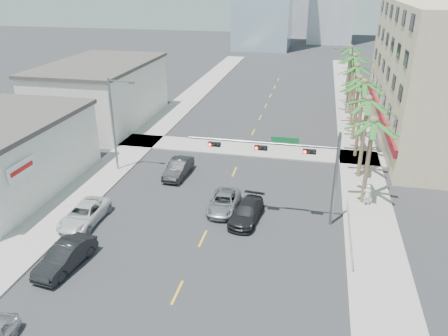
% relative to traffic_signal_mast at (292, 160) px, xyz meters
% --- Properties ---
extents(ground, '(260.00, 260.00, 0.00)m').
position_rel_traffic_signal_mast_xyz_m(ground, '(-5.78, -7.95, -5.06)').
color(ground, '#262628').
rests_on(ground, ground).
extents(sidewalk_right, '(4.00, 120.00, 0.15)m').
position_rel_traffic_signal_mast_xyz_m(sidewalk_right, '(6.22, 12.05, -4.99)').
color(sidewalk_right, gray).
rests_on(sidewalk_right, ground).
extents(sidewalk_left, '(4.00, 120.00, 0.15)m').
position_rel_traffic_signal_mast_xyz_m(sidewalk_left, '(-17.78, 12.05, -4.99)').
color(sidewalk_left, gray).
rests_on(sidewalk_left, ground).
extents(sidewalk_cross, '(80.00, 4.00, 0.15)m').
position_rel_traffic_signal_mast_xyz_m(sidewalk_cross, '(-5.78, 14.05, -4.99)').
color(sidewalk_cross, gray).
rests_on(sidewalk_cross, ground).
extents(building_left_near, '(10.00, 16.00, 6.00)m').
position_rel_traffic_signal_mast_xyz_m(building_left_near, '(-24.78, 0.05, -2.06)').
color(building_left_near, beige).
rests_on(building_left_near, ground).
extents(building_left_far, '(11.00, 18.00, 7.20)m').
position_rel_traffic_signal_mast_xyz_m(building_left_far, '(-25.28, 20.05, -1.46)').
color(building_left_far, beige).
rests_on(building_left_far, ground).
extents(traffic_signal_mast, '(11.12, 0.54, 7.20)m').
position_rel_traffic_signal_mast_xyz_m(traffic_signal_mast, '(0.00, 0.00, 0.00)').
color(traffic_signal_mast, slate).
rests_on(traffic_signal_mast, ground).
extents(palm_tree_0, '(4.80, 4.80, 7.80)m').
position_rel_traffic_signal_mast_xyz_m(palm_tree_0, '(5.82, 4.05, 2.02)').
color(palm_tree_0, brown).
rests_on(palm_tree_0, ground).
extents(palm_tree_1, '(4.80, 4.80, 8.16)m').
position_rel_traffic_signal_mast_xyz_m(palm_tree_1, '(5.82, 9.25, 2.37)').
color(palm_tree_1, brown).
rests_on(palm_tree_1, ground).
extents(palm_tree_2, '(4.80, 4.80, 8.52)m').
position_rel_traffic_signal_mast_xyz_m(palm_tree_2, '(5.82, 14.45, 2.72)').
color(palm_tree_2, brown).
rests_on(palm_tree_2, ground).
extents(palm_tree_3, '(4.80, 4.80, 7.80)m').
position_rel_traffic_signal_mast_xyz_m(palm_tree_3, '(5.82, 19.65, 2.02)').
color(palm_tree_3, brown).
rests_on(palm_tree_3, ground).
extents(palm_tree_4, '(4.80, 4.80, 8.16)m').
position_rel_traffic_signal_mast_xyz_m(palm_tree_4, '(5.82, 24.85, 2.37)').
color(palm_tree_4, brown).
rests_on(palm_tree_4, ground).
extents(palm_tree_5, '(4.80, 4.80, 8.52)m').
position_rel_traffic_signal_mast_xyz_m(palm_tree_5, '(5.82, 30.05, 2.72)').
color(palm_tree_5, brown).
rests_on(palm_tree_5, ground).
extents(palm_tree_6, '(4.80, 4.80, 7.80)m').
position_rel_traffic_signal_mast_xyz_m(palm_tree_6, '(5.82, 35.25, 2.02)').
color(palm_tree_6, brown).
rests_on(palm_tree_6, ground).
extents(palm_tree_7, '(4.80, 4.80, 8.16)m').
position_rel_traffic_signal_mast_xyz_m(palm_tree_7, '(5.82, 40.45, 2.37)').
color(palm_tree_7, brown).
rests_on(palm_tree_7, ground).
extents(streetlight_left, '(2.55, 0.25, 9.00)m').
position_rel_traffic_signal_mast_xyz_m(streetlight_left, '(-16.78, 6.05, -0.00)').
color(streetlight_left, slate).
rests_on(streetlight_left, ground).
extents(streetlight_right, '(2.55, 0.25, 9.00)m').
position_rel_traffic_signal_mast_xyz_m(streetlight_right, '(5.21, 30.05, -0.00)').
color(streetlight_right, slate).
rests_on(streetlight_right, ground).
extents(guardrail, '(0.08, 8.08, 1.00)m').
position_rel_traffic_signal_mast_xyz_m(guardrail, '(4.52, -1.95, -4.39)').
color(guardrail, silver).
rests_on(guardrail, ground).
extents(car_parked_mid, '(2.30, 4.98, 1.58)m').
position_rel_traffic_signal_mast_xyz_m(car_parked_mid, '(-13.58, -9.06, -4.27)').
color(car_parked_mid, black).
rests_on(car_parked_mid, ground).
extents(car_parked_far, '(2.41, 5.18, 1.44)m').
position_rel_traffic_signal_mast_xyz_m(car_parked_far, '(-15.18, -3.71, -4.34)').
color(car_parked_far, silver).
rests_on(car_parked_far, ground).
extents(car_lane_left, '(1.84, 4.80, 1.56)m').
position_rel_traffic_signal_mast_xyz_m(car_lane_left, '(-10.78, 6.04, -4.28)').
color(car_lane_left, black).
rests_on(car_lane_left, ground).
extents(car_lane_center, '(2.28, 4.79, 1.32)m').
position_rel_traffic_signal_mast_xyz_m(car_lane_center, '(-5.22, 0.56, -4.40)').
color(car_lane_center, '#AEADB2').
rests_on(car_lane_center, ground).
extents(car_lane_right, '(2.50, 5.01, 1.40)m').
position_rel_traffic_signal_mast_xyz_m(car_lane_right, '(-3.13, -0.71, -4.36)').
color(car_lane_right, black).
rests_on(car_lane_right, ground).
extents(pedestrian, '(0.70, 0.49, 1.83)m').
position_rel_traffic_signal_mast_xyz_m(pedestrian, '(6.08, 3.53, -4.00)').
color(pedestrian, white).
rests_on(pedestrian, sidewalk_right).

